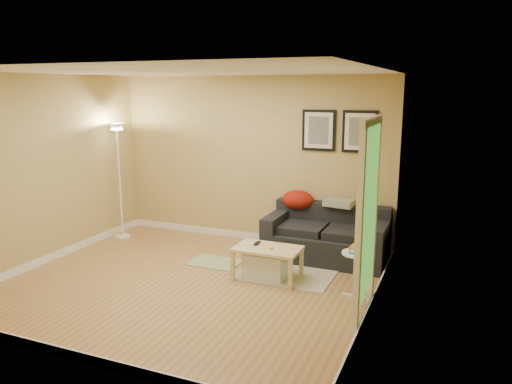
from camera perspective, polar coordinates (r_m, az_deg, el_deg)
floor at (r=6.41m, az=-7.61°, el=-10.29°), size 4.50×4.50×0.00m
ceiling at (r=5.94m, az=-8.31°, el=13.61°), size 4.50×4.50×0.00m
wall_back at (r=7.81m, az=-0.48°, el=3.72°), size 4.50×0.00×4.50m
wall_front at (r=4.48m, az=-21.01°, el=-3.24°), size 4.50×0.00×4.50m
wall_left at (r=7.43m, az=-23.08°, el=2.35°), size 0.00×4.00×4.00m
wall_right at (r=5.28m, az=13.59°, el=-0.56°), size 0.00×4.00×4.00m
baseboard_back at (r=8.07m, az=-0.49°, el=-5.11°), size 4.50×0.02×0.10m
baseboard_front at (r=4.95m, az=-19.81°, el=-17.34°), size 4.50×0.02×0.10m
baseboard_left at (r=7.71m, az=-22.28°, el=-6.84°), size 0.02×4.00×0.10m
baseboard_right at (r=5.68m, az=12.86°, el=-12.96°), size 0.02×4.00×0.10m
sofa at (r=7.14m, az=8.08°, el=-4.78°), size 1.70×0.90×0.75m
red_throw at (r=7.43m, az=4.84°, el=-0.89°), size 0.48×0.36×0.28m
plaid_throw at (r=7.27m, az=9.54°, el=-1.23°), size 0.45×0.32×0.10m
framed_print_left at (r=7.37m, az=7.24°, el=7.06°), size 0.50×0.04×0.60m
framed_print_right at (r=7.24m, az=11.85°, el=6.81°), size 0.50×0.04×0.60m
area_rug at (r=6.61m, az=3.34°, el=-9.44°), size 1.25×0.85×0.01m
green_runner at (r=7.06m, az=-4.73°, el=-8.06°), size 0.70×0.50×0.01m
coffee_table at (r=6.41m, az=1.32°, el=-8.18°), size 0.84×0.52×0.42m
remote_control at (r=6.47m, az=0.13°, el=-5.92°), size 0.06×0.16×0.02m
tape_roll at (r=6.28m, az=1.70°, el=-6.44°), size 0.07×0.07×0.03m
storage_bin at (r=6.48m, az=1.18°, el=-8.35°), size 0.55×0.40×0.34m
side_table at (r=5.96m, az=11.48°, el=-9.33°), size 0.36×0.36×0.55m
book_stack at (r=5.87m, az=11.66°, el=-6.46°), size 0.20×0.25×0.07m
floor_lamp at (r=8.26m, az=-15.39°, el=0.85°), size 0.24×0.24×1.88m
doorway at (r=5.21m, az=12.63°, el=-3.80°), size 0.12×1.01×2.13m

